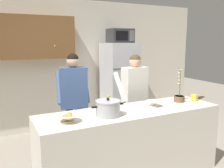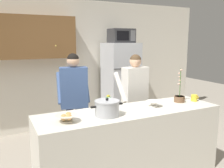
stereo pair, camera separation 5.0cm
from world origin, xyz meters
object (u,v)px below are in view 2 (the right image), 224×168
(person_by_sink, at_px, (135,92))
(empty_bowl, at_px, (154,103))
(refrigerator, at_px, (120,85))
(cooking_pot, at_px, (107,108))
(potted_orchid, at_px, (179,97))
(bread_bowl, at_px, (67,118))
(bottle_near_edge, at_px, (108,101))
(coffee_mug, at_px, (195,98))
(person_near_pot, at_px, (74,93))
(microwave, at_px, (121,36))

(person_by_sink, height_order, empty_bowl, person_by_sink)
(refrigerator, height_order, empty_bowl, refrigerator)
(cooking_pot, xyz_separation_m, potted_orchid, (1.21, 0.14, -0.02))
(bread_bowl, height_order, bottle_near_edge, bottle_near_edge)
(coffee_mug, relative_size, bread_bowl, 0.54)
(bread_bowl, height_order, potted_orchid, potted_orchid)
(empty_bowl, distance_m, bottle_near_edge, 0.61)
(refrigerator, xyz_separation_m, person_by_sink, (-0.34, -1.13, 0.10))
(bread_bowl, bearing_deg, cooking_pot, 0.87)
(bread_bowl, bearing_deg, person_near_pot, 68.70)
(microwave, xyz_separation_m, person_near_pot, (-1.29, -0.88, -0.89))
(empty_bowl, bearing_deg, person_by_sink, 79.32)
(cooking_pot, height_order, empty_bowl, cooking_pot)
(empty_bowl, bearing_deg, person_near_pot, 131.24)
(cooking_pot, relative_size, bottle_near_edge, 2.44)
(cooking_pot, relative_size, coffee_mug, 3.10)
(coffee_mug, xyz_separation_m, potted_orchid, (-0.23, 0.06, 0.02))
(refrigerator, relative_size, cooking_pot, 4.31)
(person_by_sink, xyz_separation_m, empty_bowl, (-0.13, -0.71, -0.01))
(bread_bowl, bearing_deg, coffee_mug, 2.37)
(microwave, height_order, coffee_mug, microwave)
(person_near_pot, distance_m, person_by_sink, 0.97)
(cooking_pot, bearing_deg, coffee_mug, 2.88)
(microwave, xyz_separation_m, coffee_mug, (0.24, -1.83, -0.92))
(potted_orchid, bearing_deg, person_near_pot, 145.73)
(cooking_pot, xyz_separation_m, bottle_near_edge, (0.17, 0.33, -0.01))
(empty_bowl, relative_size, potted_orchid, 0.40)
(person_near_pot, xyz_separation_m, empty_bowl, (0.82, -0.93, -0.03))
(coffee_mug, bearing_deg, refrigerator, 97.24)
(cooking_pot, distance_m, potted_orchid, 1.22)
(cooking_pot, relative_size, empty_bowl, 2.08)
(person_by_sink, bearing_deg, microwave, 72.78)
(person_by_sink, bearing_deg, coffee_mug, -51.49)
(refrigerator, relative_size, potted_orchid, 3.60)
(bottle_near_edge, bearing_deg, cooking_pot, -117.36)
(person_near_pot, distance_m, coffee_mug, 1.80)
(empty_bowl, bearing_deg, potted_orchid, 5.33)
(bread_bowl, height_order, empty_bowl, bread_bowl)
(refrigerator, distance_m, person_by_sink, 1.18)
(person_by_sink, bearing_deg, empty_bowl, -100.68)
(bread_bowl, bearing_deg, microwave, 48.49)
(person_by_sink, relative_size, cooking_pot, 3.90)
(refrigerator, xyz_separation_m, empty_bowl, (-0.48, -1.83, 0.09))
(person_near_pot, relative_size, person_by_sink, 1.02)
(person_near_pot, distance_m, potted_orchid, 1.57)
(bottle_near_edge, bearing_deg, refrigerator, 57.07)
(microwave, relative_size, empty_bowl, 2.46)
(coffee_mug, bearing_deg, person_near_pot, 148.15)
(empty_bowl, distance_m, potted_orchid, 0.49)
(refrigerator, bearing_deg, bottle_near_edge, -122.93)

